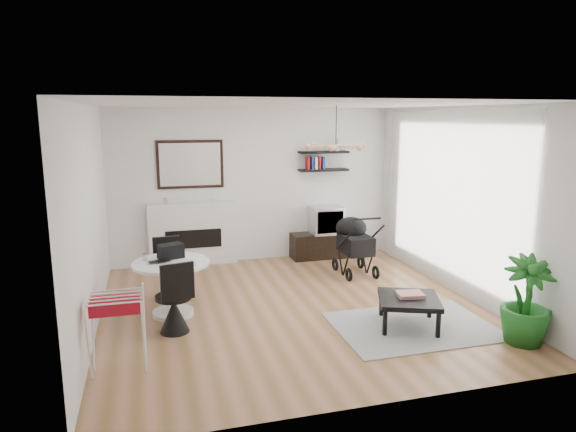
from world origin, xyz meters
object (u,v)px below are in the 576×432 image
object	(u,v)px
stroller	(354,247)
potted_plant	(526,300)
dining_table	(172,280)
fireplace	(193,226)
coffee_table	(409,301)
crt_tv	(326,220)
drying_rack	(118,332)
tv_console	(324,245)

from	to	relation	value
stroller	potted_plant	xyz separation A→B (m)	(0.85, -2.99, 0.07)
dining_table	fireplace	bearing A→B (deg)	78.10
coffee_table	potted_plant	bearing A→B (deg)	-35.60
crt_tv	drying_rack	size ratio (longest dim) A/B	0.69
fireplace	potted_plant	distance (m)	5.36
stroller	coffee_table	size ratio (longest dim) A/B	1.11
fireplace	coffee_table	world-z (taller)	fireplace
dining_table	stroller	world-z (taller)	stroller
dining_table	coffee_table	distance (m)	3.01
crt_tv	potted_plant	size ratio (longest dim) A/B	0.56
fireplace	drying_rack	distance (m)	3.83
fireplace	coffee_table	xyz separation A→B (m)	(2.30, -3.42, -0.35)
coffee_table	crt_tv	bearing A→B (deg)	88.53
drying_rack	stroller	xyz separation A→B (m)	(3.58, 2.48, 0.01)
drying_rack	crt_tv	bearing A→B (deg)	46.17
fireplace	crt_tv	distance (m)	2.39
potted_plant	stroller	bearing A→B (deg)	105.83
drying_rack	potted_plant	bearing A→B (deg)	-5.87
coffee_table	potted_plant	xyz separation A→B (m)	(1.05, -0.75, 0.17)
tv_console	stroller	bearing A→B (deg)	-81.88
fireplace	drying_rack	xyz separation A→B (m)	(-1.08, -3.67, -0.25)
fireplace	tv_console	bearing A→B (deg)	-3.54
drying_rack	dining_table	bearing A→B (deg)	67.52
coffee_table	potted_plant	distance (m)	1.31
dining_table	coffee_table	size ratio (longest dim) A/B	1.06
stroller	coffee_table	distance (m)	2.24
fireplace	tv_console	world-z (taller)	fireplace
potted_plant	dining_table	bearing A→B (deg)	153.33
tv_console	coffee_table	bearing A→B (deg)	-91.00
fireplace	coffee_table	bearing A→B (deg)	-56.14
drying_rack	tv_console	bearing A→B (deg)	46.42
drying_rack	coffee_table	xyz separation A→B (m)	(3.38, 0.24, -0.09)
dining_table	crt_tv	bearing A→B (deg)	36.41
drying_rack	stroller	bearing A→B (deg)	35.35
coffee_table	fireplace	bearing A→B (deg)	123.86
dining_table	potted_plant	xyz separation A→B (m)	(3.83, -1.92, 0.03)
fireplace	crt_tv	bearing A→B (deg)	-3.58
tv_console	dining_table	distance (m)	3.54
dining_table	drying_rack	xyz separation A→B (m)	(-0.60, -1.41, -0.04)
fireplace	dining_table	size ratio (longest dim) A/B	2.19
dining_table	tv_console	bearing A→B (deg)	36.71
tv_console	stroller	xyz separation A→B (m)	(0.15, -1.05, 0.22)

